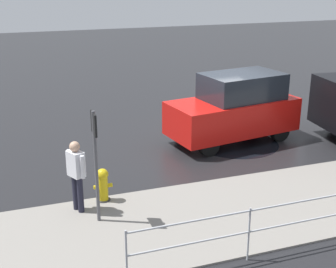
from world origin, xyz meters
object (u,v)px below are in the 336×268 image
Objects in this scene: pedestrian at (76,171)px; sign_post at (95,151)px; moving_hatchback at (235,108)px; fire_hydrant at (103,186)px.

sign_post is at bearing 119.43° from pedestrian.
pedestrian is 0.68× the size of sign_post.
moving_hatchback is 5.39m from fire_hydrant.
pedestrian is at bearing -60.57° from sign_post.
sign_post is at bearing 35.83° from moving_hatchback.
pedestrian is 0.90m from sign_post.
pedestrian is at bearing 25.67° from fire_hydrant.
fire_hydrant is at bearing 30.13° from moving_hatchback.
moving_hatchback reaches higher than fire_hydrant.
moving_hatchback is 6.02m from pedestrian.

